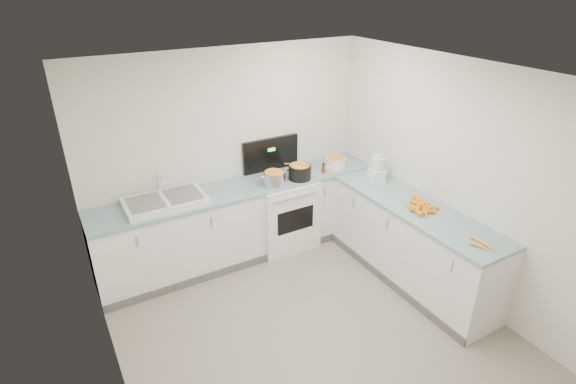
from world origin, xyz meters
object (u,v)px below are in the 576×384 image
sink (165,201)px  steel_pot (274,179)px  stove (282,211)px  extract_bottle (323,169)px  black_pot (300,173)px  food_processor (377,170)px  spice_jar (328,172)px  mixing_bowl (336,162)px

sink → steel_pot: (1.26, -0.16, 0.04)m
stove → extract_bottle: bearing=-12.7°
stove → black_pot: (0.17, -0.14, 0.54)m
steel_pot → black_pot: (0.36, 0.01, 0.00)m
stove → food_processor: stove is taller
steel_pot → food_processor: bearing=-24.0°
steel_pot → extract_bottle: (0.72, 0.02, -0.02)m
stove → food_processor: bearing=-34.4°
sink → food_processor: bearing=-15.5°
food_processor → stove: bearing=145.6°
spice_jar → food_processor: food_processor is taller
sink → extract_bottle: sink is taller
sink → steel_pot: sink is taller
steel_pot → spice_jar: 0.72m
extract_bottle → spice_jar: extract_bottle is taller
steel_pot → stove: bearing=37.9°
food_processor → sink: bearing=164.5°
spice_jar → mixing_bowl: bearing=36.8°
black_pot → extract_bottle: black_pot is taller
stove → food_processor: size_ratio=4.10×
sink → extract_bottle: bearing=-3.9°
sink → food_processor: size_ratio=2.59×
steel_pot → spice_jar: steel_pot is taller
stove → black_pot: stove is taller
mixing_bowl → extract_bottle: size_ratio=2.55×
steel_pot → mixing_bowl: 0.96m
sink → black_pot: (1.62, -0.15, 0.04)m
stove → mixing_bowl: 0.94m
spice_jar → steel_pot: bearing=172.6°
steel_pot → sink: bearing=172.8°
steel_pot → food_processor: size_ratio=0.77×
mixing_bowl → black_pot: bearing=-171.6°
mixing_bowl → food_processor: bearing=-73.7°
black_pot → stove: bearing=140.9°
food_processor → steel_pot: bearing=156.0°
sink → stove: bearing=-0.6°
sink → mixing_bowl: sink is taller
spice_jar → food_processor: (0.42, -0.41, 0.09)m
spice_jar → food_processor: 0.60m
sink → spice_jar: 1.99m
black_pot → food_processor: food_processor is taller
extract_bottle → spice_jar: 0.12m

